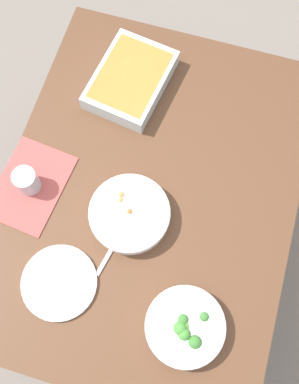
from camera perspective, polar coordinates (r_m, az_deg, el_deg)
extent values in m
plane|color=slate|center=(2.08, 0.00, -6.40)|extent=(6.00, 6.00, 0.00)
cube|color=brown|center=(1.38, 0.00, -0.26)|extent=(1.20, 0.90, 0.04)
cylinder|color=brown|center=(1.95, 15.78, 7.80)|extent=(0.06, 0.06, 0.70)
cylinder|color=brown|center=(1.77, -18.14, -16.77)|extent=(0.06, 0.06, 0.70)
cylinder|color=brown|center=(2.00, -6.55, 13.71)|extent=(0.06, 0.06, 0.70)
cube|color=#B24C47|center=(1.42, -15.14, 0.83)|extent=(0.30, 0.23, 0.00)
cylinder|color=white|center=(1.32, -2.56, -2.93)|extent=(0.24, 0.24, 0.05)
torus|color=white|center=(1.29, -2.61, -2.65)|extent=(0.24, 0.24, 0.01)
cylinder|color=#B2844C|center=(1.31, -2.57, -2.90)|extent=(0.19, 0.19, 0.03)
sphere|color=#B2844C|center=(1.29, -2.50, -4.26)|extent=(0.01, 0.01, 0.01)
sphere|color=silver|center=(1.30, -2.08, -2.06)|extent=(0.01, 0.01, 0.01)
sphere|color=#B2844C|center=(1.30, -2.14, -2.49)|extent=(0.02, 0.02, 0.02)
sphere|color=#B2844C|center=(1.31, -3.62, -0.40)|extent=(0.02, 0.02, 0.02)
sphere|color=#C66633|center=(1.30, -2.54, -2.61)|extent=(0.02, 0.02, 0.02)
sphere|color=#B2844C|center=(1.31, -3.73, -1.11)|extent=(0.02, 0.02, 0.02)
cylinder|color=white|center=(1.27, 4.59, -16.93)|extent=(0.22, 0.22, 0.05)
torus|color=white|center=(1.25, 4.67, -16.91)|extent=(0.22, 0.22, 0.01)
cylinder|color=#8CB272|center=(1.27, 4.60, -16.93)|extent=(0.18, 0.18, 0.02)
sphere|color=#3D7A33|center=(1.26, 4.47, -17.10)|extent=(0.02, 0.02, 0.02)
sphere|color=#3D7A33|center=(1.25, 5.88, -18.70)|extent=(0.04, 0.04, 0.04)
sphere|color=#478C38|center=(1.25, 4.50, -17.81)|extent=(0.04, 0.04, 0.04)
sphere|color=#3D7A33|center=(1.25, 4.37, -16.10)|extent=(0.03, 0.03, 0.03)
sphere|color=#569E42|center=(1.26, 4.66, -16.91)|extent=(0.02, 0.02, 0.02)
sphere|color=#478C38|center=(1.25, 4.00, -17.15)|extent=(0.04, 0.04, 0.04)
sphere|color=#3D7A33|center=(1.26, 7.07, -15.70)|extent=(0.03, 0.03, 0.03)
cube|color=silver|center=(1.50, -2.44, 14.25)|extent=(0.33, 0.26, 0.06)
cube|color=gold|center=(1.49, -2.46, 14.50)|extent=(0.29, 0.23, 0.04)
cylinder|color=#B2BCC6|center=(1.38, -15.56, 1.38)|extent=(0.07, 0.07, 0.08)
cylinder|color=black|center=(1.39, -15.43, 1.20)|extent=(0.06, 0.06, 0.05)
cylinder|color=silver|center=(1.32, -11.59, -11.38)|extent=(0.22, 0.22, 0.01)
cube|color=silver|center=(1.32, -5.29, -8.01)|extent=(0.14, 0.04, 0.01)
ellipsoid|color=silver|center=(1.33, -3.47, -4.83)|extent=(0.04, 0.03, 0.01)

